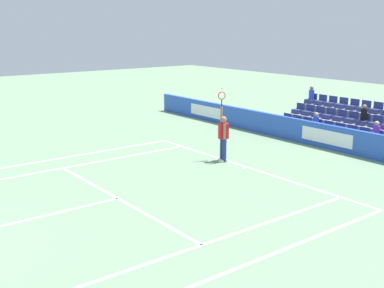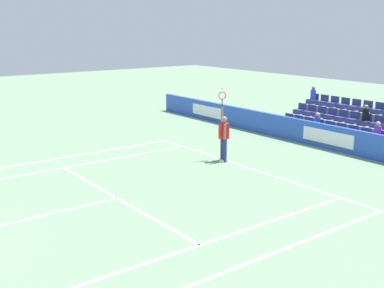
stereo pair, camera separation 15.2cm
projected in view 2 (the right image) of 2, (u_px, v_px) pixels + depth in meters
name	position (u px, v px, depth m)	size (l,w,h in m)	color
line_baseline	(248.00, 167.00, 18.11)	(10.97, 0.10, 0.01)	white
line_service	(117.00, 198.00, 14.89)	(8.23, 0.10, 0.01)	white
line_centre_service	(11.00, 223.00, 13.02)	(0.10, 6.40, 0.01)	white
line_singles_sideline_left	(52.00, 170.00, 17.82)	(0.10, 11.89, 0.01)	white
line_singles_sideline_right	(184.00, 250.00, 11.44)	(0.10, 11.89, 0.01)	white
line_doubles_sideline_left	(38.00, 162.00, 18.88)	(0.10, 11.89, 0.01)	white
line_doubles_sideline_right	(222.00, 273.00, 10.38)	(0.10, 11.89, 0.01)	white
line_centre_mark	(246.00, 168.00, 18.05)	(0.10, 0.20, 0.01)	white
sponsor_barrier	(329.00, 137.00, 20.77)	(24.49, 0.22, 1.04)	blue
tennis_player	(224.00, 136.00, 18.75)	(0.51, 0.43, 2.85)	navy
stadium_stand	(362.00, 130.00, 22.10)	(7.44, 2.85, 2.15)	gray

